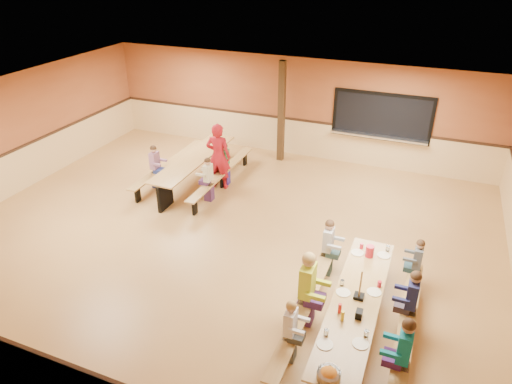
% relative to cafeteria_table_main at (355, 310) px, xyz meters
% --- Properties ---
extents(ground, '(12.00, 12.00, 0.00)m').
position_rel_cafeteria_table_main_xyz_m(ground, '(-3.31, 1.97, -0.53)').
color(ground, '#9F703C').
rests_on(ground, ground).
extents(room_envelope, '(12.04, 10.04, 3.02)m').
position_rel_cafeteria_table_main_xyz_m(room_envelope, '(-3.31, 1.97, 0.16)').
color(room_envelope, '#95512B').
rests_on(room_envelope, ground).
extents(kitchen_pass_through, '(2.78, 0.28, 1.38)m').
position_rel_cafeteria_table_main_xyz_m(kitchen_pass_through, '(-0.71, 6.93, 0.96)').
color(kitchen_pass_through, black).
rests_on(kitchen_pass_through, ground).
extents(structural_post, '(0.18, 0.18, 3.00)m').
position_rel_cafeteria_table_main_xyz_m(structural_post, '(-3.51, 6.37, 0.97)').
color(structural_post, '#332211').
rests_on(structural_post, ground).
extents(cafeteria_table_main, '(1.91, 3.70, 0.74)m').
position_rel_cafeteria_table_main_xyz_m(cafeteria_table_main, '(0.00, 0.00, 0.00)').
color(cafeteria_table_main, '#A17940').
rests_on(cafeteria_table_main, ground).
extents(cafeteria_table_second, '(1.91, 3.70, 0.74)m').
position_rel_cafeteria_table_main_xyz_m(cafeteria_table_second, '(-5.19, 4.04, 0.00)').
color(cafeteria_table_second, '#A17940').
rests_on(cafeteria_table_second, ground).
extents(seated_child_white_left, '(0.34, 0.28, 1.15)m').
position_rel_cafeteria_table_main_xyz_m(seated_child_white_left, '(-0.83, -0.88, 0.05)').
color(seated_child_white_left, white).
rests_on(seated_child_white_left, ground).
extents(seated_adult_yellow, '(0.47, 0.38, 1.41)m').
position_rel_cafeteria_table_main_xyz_m(seated_adult_yellow, '(-0.83, 0.00, 0.18)').
color(seated_adult_yellow, '#C1D428').
rests_on(seated_adult_yellow, ground).
extents(seated_child_grey_left, '(0.37, 0.30, 1.21)m').
position_rel_cafeteria_table_main_xyz_m(seated_child_grey_left, '(-0.83, 1.45, 0.08)').
color(seated_child_grey_left, '#B4B4B4').
rests_on(seated_child_grey_left, ground).
extents(seated_child_teal_right, '(0.41, 0.33, 1.28)m').
position_rel_cafeteria_table_main_xyz_m(seated_child_teal_right, '(0.83, -0.78, 0.12)').
color(seated_child_teal_right, '#0F788E').
rests_on(seated_child_teal_right, ground).
extents(seated_child_navy_right, '(0.38, 0.31, 1.24)m').
position_rel_cafeteria_table_main_xyz_m(seated_child_navy_right, '(0.83, 0.41, 0.09)').
color(seated_child_navy_right, '#1D2050').
rests_on(seated_child_navy_right, ground).
extents(seated_child_char_right, '(0.33, 0.27, 1.12)m').
position_rel_cafeteria_table_main_xyz_m(seated_child_char_right, '(0.83, 1.55, 0.04)').
color(seated_child_char_right, '#50565B').
rests_on(seated_child_char_right, ground).
extents(seated_child_purple_sec, '(0.36, 0.30, 1.19)m').
position_rel_cafeteria_table_main_xyz_m(seated_child_purple_sec, '(-6.01, 3.38, 0.07)').
color(seated_child_purple_sec, gray).
rests_on(seated_child_purple_sec, ground).
extents(seated_child_green_sec, '(0.36, 0.29, 1.18)m').
position_rel_cafeteria_table_main_xyz_m(seated_child_green_sec, '(-4.36, 4.24, 0.06)').
color(seated_child_green_sec, '#317C44').
rests_on(seated_child_green_sec, ground).
extents(seated_child_tan_sec, '(0.35, 0.28, 1.16)m').
position_rel_cafeteria_table_main_xyz_m(seated_child_tan_sec, '(-4.36, 3.26, 0.06)').
color(seated_child_tan_sec, beige).
rests_on(seated_child_tan_sec, ground).
extents(standing_woman, '(0.71, 0.52, 1.81)m').
position_rel_cafeteria_table_main_xyz_m(standing_woman, '(-4.44, 4.02, 0.38)').
color(standing_woman, '#A7131E').
rests_on(standing_woman, ground).
extents(punch_pitcher, '(0.16, 0.16, 0.22)m').
position_rel_cafeteria_table_main_xyz_m(punch_pitcher, '(-0.02, 1.28, 0.32)').
color(punch_pitcher, red).
rests_on(punch_pitcher, cafeteria_table_main).
extents(chip_bowl, '(0.32, 0.32, 0.15)m').
position_rel_cafeteria_table_main_xyz_m(chip_bowl, '(-0.05, -1.65, 0.29)').
color(chip_bowl, orange).
rests_on(chip_bowl, cafeteria_table_main).
extents(napkin_dispenser, '(0.10, 0.14, 0.13)m').
position_rel_cafeteria_table_main_xyz_m(napkin_dispenser, '(0.11, -0.37, 0.28)').
color(napkin_dispenser, black).
rests_on(napkin_dispenser, cafeteria_table_main).
extents(condiment_mustard, '(0.06, 0.06, 0.17)m').
position_rel_cafeteria_table_main_xyz_m(condiment_mustard, '(-0.11, -0.52, 0.30)').
color(condiment_mustard, yellow).
rests_on(condiment_mustard, cafeteria_table_main).
extents(condiment_ketchup, '(0.06, 0.06, 0.17)m').
position_rel_cafeteria_table_main_xyz_m(condiment_ketchup, '(-0.19, -0.38, 0.30)').
color(condiment_ketchup, '#B2140F').
rests_on(condiment_ketchup, cafeteria_table_main).
extents(table_paddle, '(0.16, 0.16, 0.56)m').
position_rel_cafeteria_table_main_xyz_m(table_paddle, '(0.03, 0.08, 0.35)').
color(table_paddle, black).
rests_on(table_paddle, cafeteria_table_main).
extents(place_settings, '(0.65, 3.30, 0.11)m').
position_rel_cafeteria_table_main_xyz_m(place_settings, '(0.00, 0.00, 0.27)').
color(place_settings, beige).
rests_on(place_settings, cafeteria_table_main).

